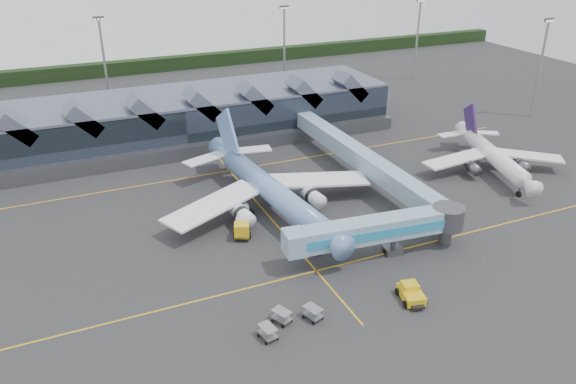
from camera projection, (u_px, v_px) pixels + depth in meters
name	position (u px, v px, depth m)	size (l,w,h in m)	color
ground	(291.00, 242.00, 80.06)	(260.00, 260.00, 0.00)	#2A2A2C
taxi_stripes	(266.00, 212.00, 88.31)	(120.00, 60.00, 0.01)	gold
tree_line_far	(144.00, 66.00, 169.96)	(260.00, 4.00, 4.00)	black
terminal	(175.00, 118.00, 115.19)	(90.00, 22.25, 12.52)	black
light_masts	(265.00, 56.00, 134.07)	(132.40, 42.56, 22.45)	gray
main_airliner	(268.00, 188.00, 87.47)	(35.32, 40.83, 13.11)	#6187C4
regional_jet	(492.00, 155.00, 101.79)	(25.53, 28.52, 9.95)	white
jet_bridge	(387.00, 228.00, 75.42)	(26.12, 6.25, 5.91)	#75A1C4
fuel_truck	(242.00, 219.00, 82.97)	(4.79, 8.42, 2.86)	black
pushback_tug	(411.00, 293.00, 67.55)	(3.49, 4.74, 1.94)	gold
baggage_carts	(288.00, 320.00, 63.08)	(7.91, 4.44, 1.54)	gray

